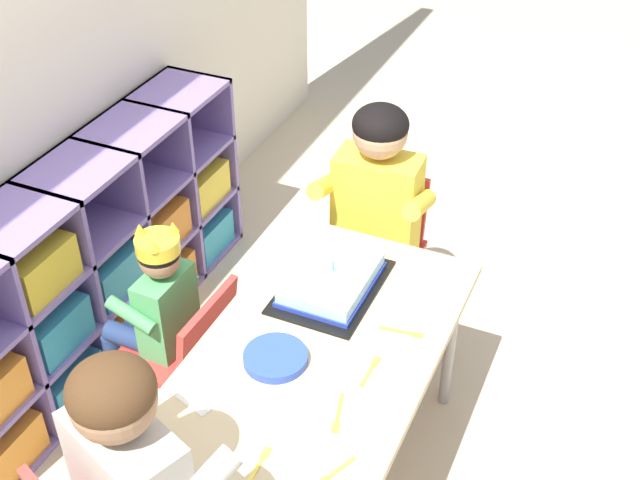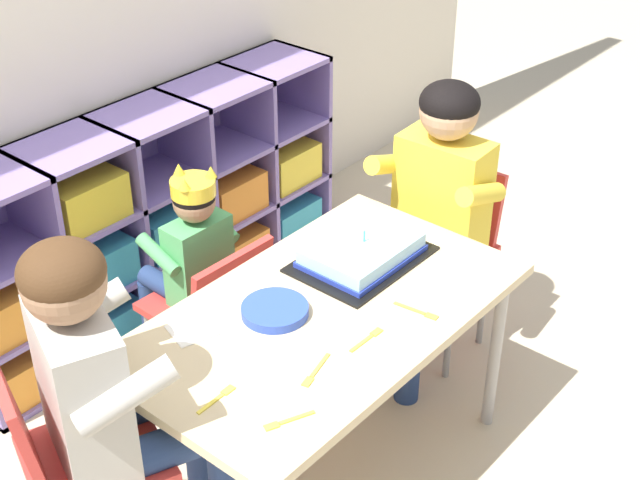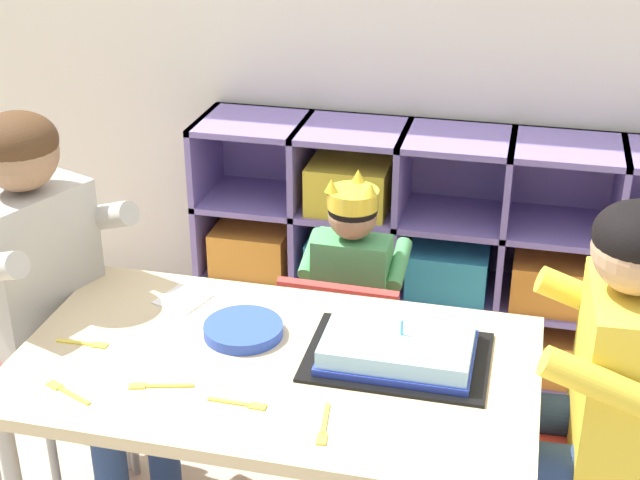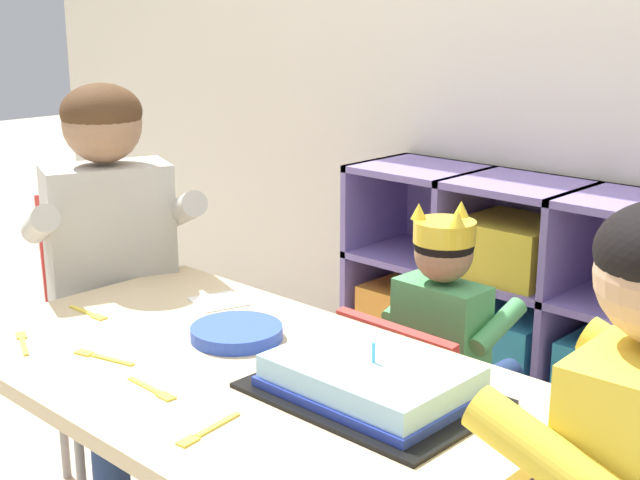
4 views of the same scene
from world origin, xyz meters
TOP-DOWN VIEW (x-y plane):
  - storage_cubby_shelf at (0.27, 1.05)m, footprint 1.67×0.31m
  - activity_table at (0.00, 0.00)m, footprint 1.16×0.66m
  - classroom_chair_blue at (0.06, 0.51)m, footprint 0.36×0.33m
  - child_with_crown at (0.06, 0.61)m, footprint 0.30×0.31m
  - classroom_chair_adult_side at (-0.73, 0.20)m, footprint 0.45×0.42m
  - adult_helper_seated at (-0.61, 0.15)m, footprint 0.49×0.47m
  - guest_at_table_side at (0.68, 0.10)m, footprint 0.44×0.42m
  - birthday_cake_on_tray at (0.26, 0.07)m, footprint 0.40×0.29m
  - paper_plate_stack at (-0.10, 0.09)m, footprint 0.18×0.18m
  - paper_napkin_square at (-0.30, 0.21)m, footprint 0.14×0.14m
  - fork_scattered_mid_table at (-0.21, -0.15)m, footprint 0.14×0.05m
  - fork_near_child_seat at (0.16, -0.21)m, footprint 0.03×0.13m
  - fork_by_napkin at (-0.44, -0.04)m, footprint 0.12×0.02m
  - fork_near_cake_tray at (-0.39, -0.22)m, footprint 0.12×0.07m
  - fork_beside_plate_stack at (-0.02, -0.17)m, footprint 0.13×0.02m

SIDE VIEW (x-z plane):
  - storage_cubby_shelf at x=0.27m, z-range -0.08..0.73m
  - classroom_chair_blue at x=0.06m, z-range 0.07..0.67m
  - classroom_chair_adult_side at x=-0.73m, z-range 0.09..0.88m
  - child_with_crown at x=0.06m, z-range 0.10..0.94m
  - activity_table at x=0.00m, z-range 0.25..0.87m
  - paper_napkin_square at x=-0.30m, z-range 0.62..0.62m
  - fork_scattered_mid_table at x=-0.21m, z-range 0.62..0.62m
  - fork_beside_plate_stack at x=-0.02m, z-range 0.62..0.62m
  - fork_near_child_seat at x=0.16m, z-range 0.62..0.62m
  - fork_by_napkin at x=-0.44m, z-range 0.62..0.62m
  - fork_near_cake_tray at x=-0.39m, z-range 0.62..0.62m
  - paper_plate_stack at x=-0.10m, z-range 0.62..0.64m
  - guest_at_table_side at x=0.68m, z-range 0.12..1.15m
  - birthday_cake_on_tray at x=0.26m, z-range 0.60..0.70m
  - adult_helper_seated at x=-0.61m, z-range 0.14..1.22m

